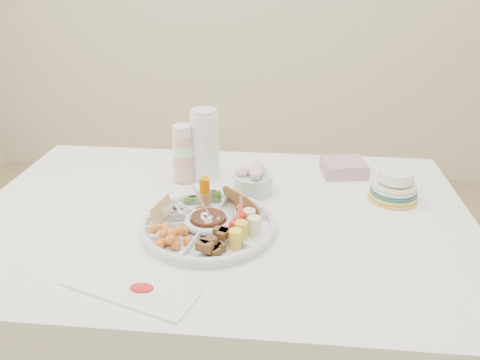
# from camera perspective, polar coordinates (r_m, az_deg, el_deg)

# --- Properties ---
(dining_table) EXTENTS (1.52, 1.02, 0.76)m
(dining_table) POSITION_cam_1_polar(r_m,az_deg,el_deg) (1.65, -2.12, -15.69)
(dining_table) COLOR white
(dining_table) RESTS_ON floor
(party_tray) EXTENTS (0.47, 0.47, 0.04)m
(party_tray) POSITION_cam_1_polar(r_m,az_deg,el_deg) (1.34, -3.85, -5.27)
(party_tray) COLOR silver
(party_tray) RESTS_ON dining_table
(bean_dip) EXTENTS (0.12, 0.12, 0.04)m
(bean_dip) POSITION_cam_1_polar(r_m,az_deg,el_deg) (1.33, -3.86, -4.99)
(bean_dip) COLOR #4E2818
(bean_dip) RESTS_ON party_tray
(tortillas) EXTENTS (0.14, 0.14, 0.07)m
(tortillas) POSITION_cam_1_polar(r_m,az_deg,el_deg) (1.40, 0.33, -2.73)
(tortillas) COLOR olive
(tortillas) RESTS_ON party_tray
(carrot_cucumber) EXTENTS (0.13, 0.13, 0.10)m
(carrot_cucumber) POSITION_cam_1_polar(r_m,az_deg,el_deg) (1.43, -4.62, -1.24)
(carrot_cucumber) COLOR #D96800
(carrot_cucumber) RESTS_ON party_tray
(pita_raisins) EXTENTS (0.13, 0.13, 0.06)m
(pita_raisins) POSITION_cam_1_polar(r_m,az_deg,el_deg) (1.38, -8.90, -3.57)
(pita_raisins) COLOR #E3BD66
(pita_raisins) RESTS_ON party_tray
(cherries) EXTENTS (0.15, 0.15, 0.05)m
(cherries) POSITION_cam_1_polar(r_m,az_deg,el_deg) (1.27, -8.54, -6.67)
(cherries) COLOR #FEA31B
(cherries) RESTS_ON party_tray
(granola_chunks) EXTENTS (0.14, 0.14, 0.05)m
(granola_chunks) POSITION_cam_1_polar(r_m,az_deg,el_deg) (1.22, -3.02, -7.77)
(granola_chunks) COLOR #40290E
(granola_chunks) RESTS_ON party_tray
(banana_tomato) EXTENTS (0.15, 0.15, 0.10)m
(banana_tomato) POSITION_cam_1_polar(r_m,az_deg,el_deg) (1.28, 1.51, -4.82)
(banana_tomato) COLOR #FFE771
(banana_tomato) RESTS_ON party_tray
(cup_stack) EXTENTS (0.09, 0.09, 0.21)m
(cup_stack) POSITION_cam_1_polar(r_m,az_deg,el_deg) (1.61, -6.90, 3.28)
(cup_stack) COLOR #D1F3C4
(cup_stack) RESTS_ON dining_table
(thermos) EXTENTS (0.12, 0.12, 0.26)m
(thermos) POSITION_cam_1_polar(r_m,az_deg,el_deg) (1.61, -4.30, 4.38)
(thermos) COLOR white
(thermos) RESTS_ON dining_table
(flower_bowl) EXTENTS (0.16, 0.16, 0.10)m
(flower_bowl) POSITION_cam_1_polar(r_m,az_deg,el_deg) (1.53, 1.56, 0.09)
(flower_bowl) COLOR #ABDCBC
(flower_bowl) RESTS_ON dining_table
(napkin_stack) EXTENTS (0.17, 0.15, 0.05)m
(napkin_stack) POSITION_cam_1_polar(r_m,az_deg,el_deg) (1.72, 12.52, 1.50)
(napkin_stack) COLOR #B98D98
(napkin_stack) RESTS_ON dining_table
(plate_stack) EXTENTS (0.18, 0.18, 0.10)m
(plate_stack) POSITION_cam_1_polar(r_m,az_deg,el_deg) (1.57, 18.31, -0.60)
(plate_stack) COLOR gold
(plate_stack) RESTS_ON dining_table
(placemat) EXTENTS (0.34, 0.21, 0.01)m
(placemat) POSITION_cam_1_polar(r_m,az_deg,el_deg) (1.15, -13.33, -12.80)
(placemat) COLOR white
(placemat) RESTS_ON dining_table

